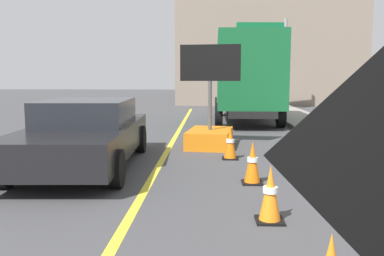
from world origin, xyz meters
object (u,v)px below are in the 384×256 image
Objects in this scene: pickup_car at (85,133)px; traffic_cone_mid_lane at (270,194)px; highway_guide_sign at (271,48)px; box_truck at (246,77)px; arrow_board_trailer at (210,129)px; traffic_cone_curbside at (230,143)px; traffic_cone_far_lane at (252,163)px.

pickup_car is 4.64m from traffic_cone_mid_lane.
traffic_cone_mid_lane is (-2.57, -17.86, -3.06)m from highway_guide_sign.
pickup_car is at bearing -112.02° from highway_guide_sign.
highway_guide_sign reaches higher than box_truck.
traffic_cone_curbside is at bearing -74.73° from arrow_board_trailer.
arrow_board_trailer is at bearing 105.27° from traffic_cone_curbside.
traffic_cone_far_lane is at bearing -99.27° from highway_guide_sign.
traffic_cone_mid_lane reaches higher than traffic_cone_curbside.
pickup_car is at bearing -115.27° from box_truck.
arrow_board_trailer is at bearing -103.83° from box_truck.
box_truck is at bearing 64.73° from pickup_car.
arrow_board_trailer is 12.90m from highway_guide_sign.
box_truck is (1.50, 6.09, 1.39)m from arrow_board_trailer.
pickup_car is 6.88× the size of traffic_cone_curbside.
highway_guide_sign is (3.34, 12.10, 2.94)m from arrow_board_trailer.
highway_guide_sign reaches higher than traffic_cone_curbside.
pickup_car is 3.58m from traffic_cone_far_lane.
pickup_car is 6.82× the size of traffic_cone_mid_lane.
traffic_cone_curbside is at bearing 97.40° from traffic_cone_far_lane.
highway_guide_sign is (5.93, 14.67, 2.72)m from pickup_car.
traffic_cone_mid_lane is at bearing -85.66° from traffic_cone_curbside.
pickup_car is at bearing 159.05° from traffic_cone_far_lane.
box_truck is 11.97m from traffic_cone_mid_lane.
arrow_board_trailer is 3.65m from pickup_car.
arrow_board_trailer reaches higher than traffic_cone_mid_lane.
arrow_board_trailer is 3.59× the size of traffic_cone_far_lane.
box_truck reaches higher than traffic_cone_curbside.
highway_guide_sign is 6.72× the size of traffic_cone_mid_lane.
traffic_cone_mid_lane is 1.01× the size of traffic_cone_curbside.
traffic_cone_mid_lane is (-0.73, -11.85, -1.50)m from box_truck.
pickup_car is 16.06m from highway_guide_sign.
traffic_cone_mid_lane is (3.36, -3.19, -0.33)m from pickup_car.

